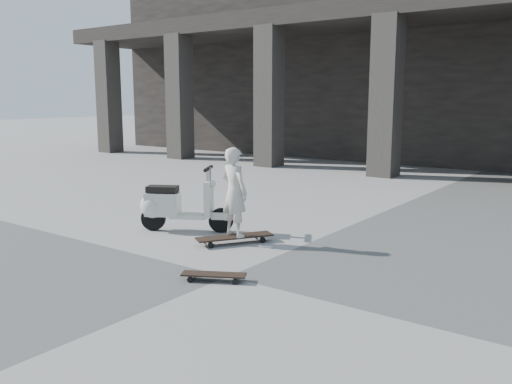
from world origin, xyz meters
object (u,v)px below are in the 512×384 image
Objects in this scene: skateboard_spare at (214,275)px; scooter at (171,205)px; longboard at (235,237)px; child at (234,192)px.

scooter is (-2.01, 1.36, 0.32)m from skateboard_spare.
longboard is 0.85× the size of child.
child reaches higher than longboard.
longboard is 1.26m from scooter.
skateboard_spare is 1.70m from child.
scooter reaches higher than longboard.
skateboard_spare is at bearing 129.94° from child.
longboard is at bearing 91.35° from skateboard_spare.
child is (-0.78, 1.36, 0.65)m from skateboard_spare.
scooter is at bearing 122.47° from longboard.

